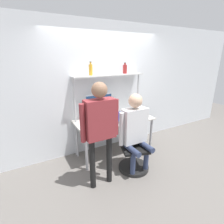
% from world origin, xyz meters
% --- Properties ---
extents(ground_plane, '(12.00, 12.00, 0.00)m').
position_xyz_m(ground_plane, '(0.00, 0.00, 0.00)').
color(ground_plane, slate).
extents(wall_back, '(8.00, 0.06, 2.70)m').
position_xyz_m(wall_back, '(0.00, 0.78, 1.35)').
color(wall_back, silver).
rests_on(wall_back, ground_plane).
extents(desk, '(1.62, 0.73, 0.77)m').
position_xyz_m(desk, '(0.00, 0.39, 0.69)').
color(desk, beige).
rests_on(desk, ground_plane).
extents(shelf_unit, '(1.54, 0.26, 1.67)m').
position_xyz_m(shelf_unit, '(0.00, 0.61, 1.40)').
color(shelf_unit, silver).
rests_on(shelf_unit, ground_plane).
extents(monitor, '(0.58, 0.24, 0.52)m').
position_xyz_m(monitor, '(-0.25, 0.57, 1.05)').
color(monitor, '#B7B7BC').
rests_on(monitor, desk).
extents(laptop, '(0.30, 0.21, 0.21)m').
position_xyz_m(laptop, '(-0.02, 0.22, 0.83)').
color(laptop, '#BCBCC1').
rests_on(laptop, desk).
extents(cell_phone, '(0.07, 0.15, 0.01)m').
position_xyz_m(cell_phone, '(0.20, 0.14, 0.78)').
color(cell_phone, '#264C8C').
rests_on(cell_phone, desk).
extents(office_chair, '(0.58, 0.58, 0.91)m').
position_xyz_m(office_chair, '(0.04, -0.26, 0.28)').
color(office_chair, black).
rests_on(office_chair, ground_plane).
extents(person_seated, '(0.61, 0.48, 1.43)m').
position_xyz_m(person_seated, '(0.03, -0.30, 0.85)').
color(person_seated, '#2D3856').
rests_on(person_seated, ground_plane).
extents(person_standing, '(0.62, 0.23, 1.69)m').
position_xyz_m(person_standing, '(-0.68, -0.38, 1.09)').
color(person_standing, black).
rests_on(person_standing, ground_plane).
extents(bottle_amber, '(0.07, 0.07, 0.26)m').
position_xyz_m(bottle_amber, '(-0.39, 0.61, 1.78)').
color(bottle_amber, gold).
rests_on(bottle_amber, shelf_unit).
extents(bottle_red, '(0.09, 0.09, 0.22)m').
position_xyz_m(bottle_red, '(0.38, 0.61, 1.76)').
color(bottle_red, maroon).
rests_on(bottle_red, shelf_unit).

